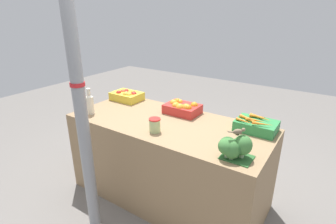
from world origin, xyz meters
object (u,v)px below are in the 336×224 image
object	(u,v)px
support_pole	(78,86)
orange_crate	(182,108)
apple_crate	(127,96)
carrot_crate	(256,125)
juice_bottle_cloudy	(90,103)
pickle_jar	(155,125)
juice_bottle_ruby	(82,102)
broccoli_pile	(234,147)
sparrow_bird	(238,131)

from	to	relation	value
support_pole	orange_crate	distance (m)	1.12
apple_crate	orange_crate	world-z (taller)	orange_crate
carrot_crate	juice_bottle_cloudy	size ratio (longest dim) A/B	1.29
apple_crate	pickle_jar	world-z (taller)	apple_crate
orange_crate	juice_bottle_ruby	bearing A→B (deg)	-149.60
apple_crate	orange_crate	xyz separation A→B (m)	(0.76, -0.00, 0.00)
apple_crate	broccoli_pile	xyz separation A→B (m)	(1.52, -0.56, 0.04)
broccoli_pile	sparrow_bird	xyz separation A→B (m)	(0.01, 0.02, 0.12)
orange_crate	pickle_jar	xyz separation A→B (m)	(0.03, -0.51, 0.00)
support_pole	carrot_crate	xyz separation A→B (m)	(1.08, 1.00, -0.42)
support_pole	juice_bottle_cloudy	xyz separation A→B (m)	(-0.46, 0.46, -0.37)
carrot_crate	pickle_jar	world-z (taller)	carrot_crate
broccoli_pile	orange_crate	bearing A→B (deg)	143.95
broccoli_pile	juice_bottle_ruby	xyz separation A→B (m)	(-1.67, 0.02, 0.02)
support_pole	juice_bottle_ruby	world-z (taller)	support_pole
juice_bottle_cloudy	pickle_jar	xyz separation A→B (m)	(0.81, 0.02, -0.05)
broccoli_pile	juice_bottle_cloudy	world-z (taller)	juice_bottle_cloudy
juice_bottle_ruby	pickle_jar	world-z (taller)	juice_bottle_ruby
sparrow_bird	support_pole	bearing A→B (deg)	158.82
orange_crate	sparrow_bird	bearing A→B (deg)	-34.47
carrot_crate	sparrow_bird	xyz separation A→B (m)	(0.01, -0.54, 0.16)
pickle_jar	orange_crate	bearing A→B (deg)	92.87
juice_bottle_cloudy	pickle_jar	bearing A→B (deg)	1.56
juice_bottle_ruby	juice_bottle_cloudy	size ratio (longest dim) A/B	0.99
apple_crate	juice_bottle_cloudy	size ratio (longest dim) A/B	1.29
support_pole	pickle_jar	xyz separation A→B (m)	(0.35, 0.48, -0.41)
support_pole	orange_crate	bearing A→B (deg)	72.09
carrot_crate	juice_bottle_cloudy	xyz separation A→B (m)	(-1.54, -0.54, 0.06)
apple_crate	sparrow_bird	size ratio (longest dim) A/B	3.31
juice_bottle_ruby	broccoli_pile	bearing A→B (deg)	-0.72
support_pole	juice_bottle_cloudy	size ratio (longest dim) A/B	9.88
broccoli_pile	juice_bottle_ruby	world-z (taller)	juice_bottle_ruby
juice_bottle_ruby	sparrow_bird	xyz separation A→B (m)	(1.68, 0.00, 0.10)
apple_crate	carrot_crate	world-z (taller)	carrot_crate
support_pole	sparrow_bird	distance (m)	1.22
orange_crate	juice_bottle_cloudy	bearing A→B (deg)	-145.83
broccoli_pile	support_pole	bearing A→B (deg)	-157.81
orange_crate	carrot_crate	xyz separation A→B (m)	(0.76, 0.01, -0.01)
apple_crate	orange_crate	bearing A→B (deg)	-0.28
sparrow_bird	orange_crate	bearing A→B (deg)	101.46
juice_bottle_ruby	pickle_jar	distance (m)	0.93
orange_crate	broccoli_pile	size ratio (longest dim) A/B	1.45
pickle_jar	sparrow_bird	distance (m)	0.76
orange_crate	sparrow_bird	xyz separation A→B (m)	(0.77, -0.53, 0.15)
apple_crate	carrot_crate	xyz separation A→B (m)	(1.52, 0.00, -0.00)
apple_crate	broccoli_pile	distance (m)	1.62
orange_crate	carrot_crate	distance (m)	0.76
juice_bottle_cloudy	sparrow_bird	bearing A→B (deg)	0.01
carrot_crate	juice_bottle_cloudy	distance (m)	1.64
orange_crate	juice_bottle_ruby	world-z (taller)	juice_bottle_ruby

